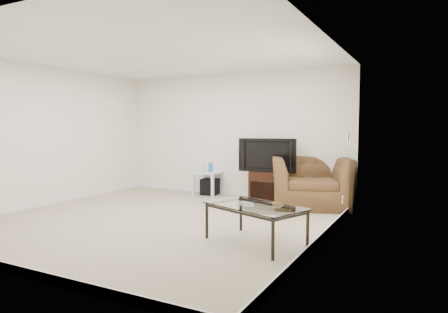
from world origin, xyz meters
The scene contains 18 objects.
floor centered at (0.00, 0.00, 0.00)m, with size 5.00×5.00×0.00m, color tan.
ceiling centered at (0.00, 0.00, 2.50)m, with size 5.00×5.00×0.00m, color white.
wall_back centered at (0.00, 2.50, 1.25)m, with size 5.00×0.02×2.50m, color silver.
wall_left centered at (-2.50, 0.00, 1.25)m, with size 0.02×5.00×2.50m, color silver.
wall_right centered at (2.50, 0.00, 1.25)m, with size 0.02×5.00×2.50m, color silver.
plate_back centered at (-1.40, 2.49, 1.25)m, with size 0.12×0.02×0.12m, color white.
plate_right_switch centered at (2.49, 1.60, 1.25)m, with size 0.02×0.09×0.13m, color white.
plate_right_outlet centered at (2.49, 1.30, 0.30)m, with size 0.02×0.08×0.12m, color white.
tv_stand centered at (0.90, 2.28, 0.28)m, with size 0.68×0.47×0.56m, color black, non-canonical shape.
dvd_player centered at (0.91, 2.24, 0.47)m, with size 0.36×0.25×0.05m, color black.
television centered at (0.90, 2.25, 0.88)m, with size 1.02×0.20×0.63m, color black.
side_table centered at (-0.43, 2.28, 0.24)m, with size 0.50×0.50×0.48m, color #ADC8D5, non-canonical shape.
subwoofer centered at (-0.40, 2.30, 0.17)m, with size 0.32×0.32×0.32m, color black.
game_console centered at (-0.55, 2.26, 0.60)m, with size 0.05×0.16×0.22m, color white.
game_case centered at (-0.37, 2.26, 0.58)m, with size 0.05×0.14×0.19m, color #337FCC.
recliner centered at (1.78, 2.05, 0.59)m, with size 1.34×0.87×1.17m, color #4A361F.
coffee_table centered at (1.80, -0.49, 0.23)m, with size 1.19×0.67×0.47m, color black, non-canonical shape.
remote centered at (1.67, -0.47, 0.48)m, with size 0.19×0.05×0.02m, color #B2B2B7.
Camera 1 is at (3.65, -4.85, 1.40)m, focal length 32.00 mm.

